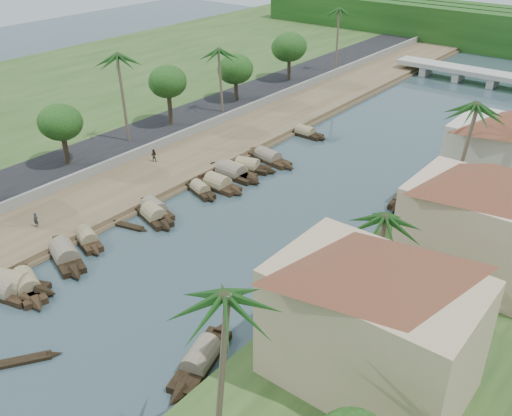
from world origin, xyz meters
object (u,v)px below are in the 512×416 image
Objects in this scene: bridge at (476,74)px; sampan_1 at (10,285)px; building_near at (373,314)px; person_near at (36,220)px; sampan_0 at (1,291)px.

bridge is 82.67m from sampan_1.
building_near reaches higher than person_near.
bridge is 76.54m from building_near.
sampan_1 is at bearing -63.36° from person_near.
bridge is 83.47m from sampan_0.
bridge reaches higher than sampan_0.
sampan_0 is 5.40× the size of person_near.
sampan_1 is 6.10× the size of person_near.
sampan_1 is at bearing 84.60° from sampan_0.
building_near is at bearing -75.61° from bridge.
person_near reaches higher than sampan_0.
bridge is 1.89× the size of building_near.
building_near is at bearing 4.38° from sampan_0.
sampan_1 is 8.90m from person_near.
sampan_0 is 0.88× the size of sampan_1.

